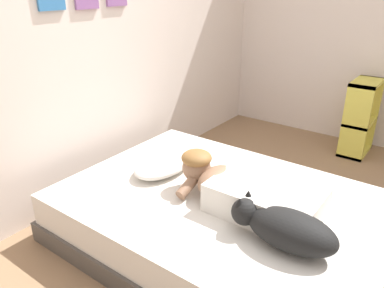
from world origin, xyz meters
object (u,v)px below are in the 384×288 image
at_px(pillow, 164,164).
at_px(bookshelf, 360,118).
at_px(bed, 221,220).
at_px(dog, 285,228).
at_px(coffee_cup, 187,157).
at_px(person_lying, 245,190).
at_px(cell_phone, 222,203).

height_order(pillow, bookshelf, bookshelf).
bearing_deg(bookshelf, bed, 170.39).
relative_size(pillow, dog, 0.90).
distance_m(coffee_cup, bookshelf, 1.96).
bearing_deg(bed, person_lying, -92.53).
bearing_deg(cell_phone, coffee_cup, 57.46).
relative_size(dog, cell_phone, 4.11).
relative_size(bed, pillow, 3.98).
height_order(person_lying, bookshelf, bookshelf).
bearing_deg(dog, coffee_cup, 64.31).
bearing_deg(dog, bookshelf, 4.34).
height_order(cell_phone, bookshelf, bookshelf).
relative_size(bed, bookshelf, 2.76).
distance_m(bed, dog, 0.63).
bearing_deg(person_lying, coffee_cup, 67.21).
relative_size(person_lying, dog, 1.60).
distance_m(bed, bookshelf, 2.08).
height_order(person_lying, coffee_cup, person_lying).
distance_m(person_lying, coffee_cup, 0.70).
bearing_deg(dog, cell_phone, 73.25).
height_order(bed, person_lying, person_lying).
distance_m(person_lying, cell_phone, 0.17).
bearing_deg(person_lying, bookshelf, -5.00).
xyz_separation_m(coffee_cup, cell_phone, (-0.34, -0.53, -0.03)).
distance_m(pillow, cell_phone, 0.59).
bearing_deg(dog, person_lying, 59.31).
height_order(dog, coffee_cup, dog).
bearing_deg(pillow, cell_phone, -101.79).
bearing_deg(person_lying, dog, -120.69).
height_order(person_lying, cell_phone, person_lying).
distance_m(pillow, bookshelf, 2.17).
distance_m(person_lying, dog, 0.41).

